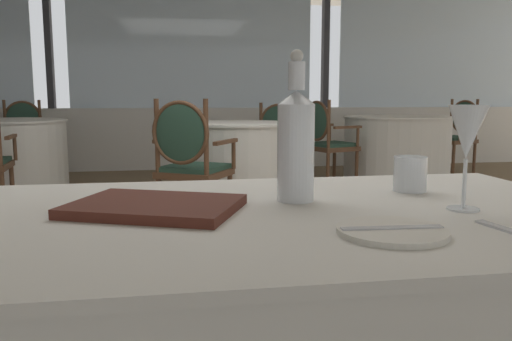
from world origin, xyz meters
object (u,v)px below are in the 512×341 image
Objects in this scene: dining_chair_1_0 at (189,156)px; dining_chair_3_0 at (22,134)px; dining_chair_0_1 at (325,137)px; wine_glass at (467,135)px; dining_chair_1_1 at (274,140)px; water_bottle at (296,142)px; side_plate at (392,231)px; water_tumbler at (410,174)px; menu_book at (155,206)px; dining_chair_0_0 at (457,130)px.

dining_chair_3_0 is at bearing 64.88° from dining_chair_1_0.
dining_chair_0_1 is 2.31m from dining_chair_1_0.
wine_glass is 0.23× the size of dining_chair_1_1.
water_bottle is at bearing -146.17° from dining_chair_1_0.
water_bottle is 2.74m from dining_chair_1_0.
side_plate is 0.87× the size of wine_glass.
dining_chair_1_1 is (-0.59, -0.05, -0.02)m from dining_chair_0_1.
dining_chair_1_0 is (-0.23, 3.02, -0.21)m from side_plate.
menu_book is at bearing -168.36° from water_tumbler.
wine_glass is 0.22× the size of dining_chair_0_0.
water_tumbler is (0.30, 0.07, -0.09)m from water_bottle.
dining_chair_3_0 is (-2.37, 5.72, -0.37)m from wine_glass.
wine_glass is 0.22× the size of dining_chair_3_0.
wine_glass is 2.50× the size of water_tumbler.
water_bottle is 0.35m from wine_glass.
side_plate is 4.90m from dining_chair_0_1.
water_tumbler is at bearing 34.00° from menu_book.
dining_chair_1_1 reaches higher than water_tumbler.
dining_chair_1_0 is at bearing 94.33° from side_plate.
side_plate is 2.19× the size of water_tumbler.
dining_chair_1_0 reaches higher than side_plate.
dining_chair_3_0 is at bearing 113.19° from water_tumbler.
side_plate is 4.72m from dining_chair_1_1.
side_plate is at bearing -144.72° from dining_chair_1_0.
water_bottle is 1.55× the size of wine_glass.
wine_glass is at bearing 39.35° from dining_chair_0_0.
wine_glass reaches higher than dining_chair_3_0.
side_plate is 0.20× the size of dining_chair_1_1.
menu_book is 2.79m from dining_chair_1_0.
dining_chair_1_1 is at bearing 79.01° from water_bottle.
wine_glass is at bearing 34.42° from side_plate.
water_tumbler is 2.70m from dining_chair_1_0.
water_bottle is at bearing 14.79° from dining_chair_3_0.
dining_chair_0_1 is (1.74, 4.47, -0.22)m from menu_book.
side_plate is at bearing -72.95° from water_bottle.
side_plate is 0.56× the size of water_bottle.
dining_chair_0_1 reaches higher than dining_chair_3_0.
menu_book is at bearing 171.60° from wine_glass.
side_plate is at bearing -9.20° from menu_book.
dining_chair_0_0 is 1.01× the size of dining_chair_3_0.
dining_chair_0_0 is (3.47, 5.14, -0.34)m from water_bottle.
menu_book is 5.90m from dining_chair_3_0.
water_bottle is at bearing 36.17° from dining_chair_0_0.
side_plate is 0.19× the size of dining_chair_0_0.
side_plate is at bearing 14.63° from dining_chair_3_0.
side_plate is 0.57× the size of menu_book.
water_tumbler reaches higher than side_plate.
dining_chair_0_1 is at bearing -0.00° from dining_chair_0_0.
menu_book is at bearing 34.21° from dining_chair_0_0.
side_plate is 0.46m from menu_book.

